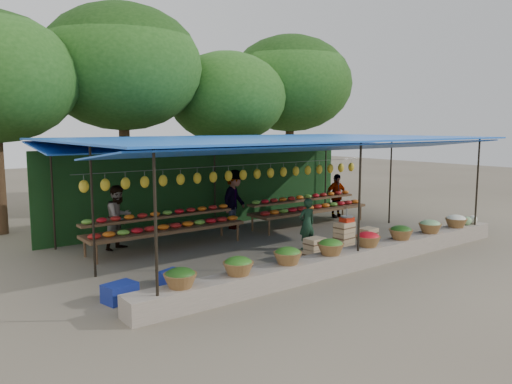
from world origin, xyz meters
TOP-DOWN VIEW (x-y plane):
  - ground at (0.00, 0.00)m, footprint 60.00×60.00m
  - stone_curb at (0.00, -2.75)m, footprint 10.60×0.55m
  - stall_canopy at (0.00, 0.07)m, footprint 10.80×6.60m
  - produce_baskets at (-0.10, -2.75)m, footprint 8.98×0.58m
  - netting_backdrop at (0.00, 3.15)m, footprint 10.60×0.06m
  - tree_row at (0.50, 6.09)m, footprint 16.51×5.50m
  - fruit_table_left at (-2.49, 1.35)m, footprint 4.21×0.95m
  - fruit_table_right at (2.51, 1.35)m, footprint 4.21×0.95m
  - crate_counter at (0.76, -1.76)m, footprint 2.38×0.38m
  - weighing_scale at (0.87, -1.76)m, footprint 0.31×0.31m
  - vendor_seated at (0.31, -0.93)m, footprint 0.50×0.35m
  - customer_left at (-3.48, 1.95)m, footprint 0.98×0.90m
  - customer_mid at (0.33, 2.31)m, footprint 1.34×1.16m
  - customer_right at (4.18, 1.76)m, footprint 0.93×0.53m
  - blue_crate_front at (-4.97, -1.73)m, footprint 0.63×0.51m
  - blue_crate_back at (-3.78, -1.42)m, footprint 0.56×0.49m

SIDE VIEW (x-z plane):
  - ground at x=0.00m, z-range 0.00..0.00m
  - blue_crate_back at x=-3.78m, z-range 0.00..0.28m
  - blue_crate_front at x=-4.97m, z-range 0.00..0.34m
  - stone_curb at x=0.00m, z-range 0.00..0.40m
  - crate_counter at x=0.76m, z-range -0.07..0.70m
  - produce_baskets at x=-0.10m, z-range 0.40..0.73m
  - fruit_table_left at x=-2.49m, z-range 0.14..1.07m
  - fruit_table_right at x=2.51m, z-range 0.14..1.07m
  - vendor_seated at x=0.31m, z-range 0.00..1.31m
  - customer_right at x=4.18m, z-range 0.00..1.50m
  - customer_left at x=-3.48m, z-range 0.00..1.64m
  - weighing_scale at x=0.87m, z-range 0.68..1.01m
  - customer_mid at x=0.33m, z-range 0.00..1.80m
  - netting_backdrop at x=0.00m, z-range 0.00..2.50m
  - stall_canopy at x=0.00m, z-range 1.26..4.08m
  - tree_row at x=0.50m, z-range 1.14..8.26m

